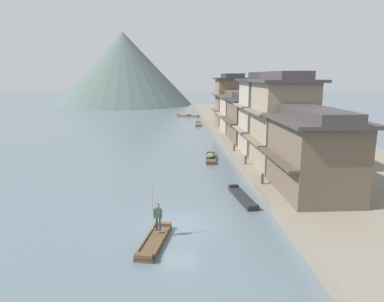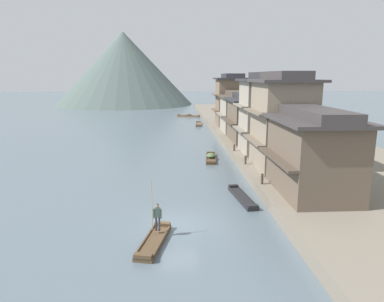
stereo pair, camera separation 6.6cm
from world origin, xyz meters
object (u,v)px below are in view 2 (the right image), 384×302
(house_waterfront_tall, at_px, (268,114))
(house_waterfront_end, at_px, (232,100))
(boat_moored_second, at_px, (188,116))
(boat_moored_far, at_px, (199,124))
(house_waterfront_nearest, at_px, (313,153))
(mooring_post_dock_mid, at_px, (245,160))
(house_waterfront_second, at_px, (282,121))
(mooring_post_dock_near, at_px, (262,179))
(mooring_post_dock_far, at_px, (234,148))
(house_waterfront_narrow, at_px, (248,118))
(boatman_person, at_px, (157,214))
(boat_foreground_poled, at_px, (154,241))
(boat_moored_nearest, at_px, (242,198))
(house_waterfront_far, at_px, (236,112))
(boat_moored_third, at_px, (211,157))

(house_waterfront_tall, bearing_deg, house_waterfront_end, 90.43)
(boat_moored_second, distance_m, boat_moored_far, 13.88)
(house_waterfront_tall, bearing_deg, house_waterfront_nearest, -91.71)
(mooring_post_dock_mid, bearing_deg, house_waterfront_second, -25.59)
(house_waterfront_end, height_order, mooring_post_dock_near, house_waterfront_end)
(mooring_post_dock_mid, distance_m, mooring_post_dock_far, 6.24)
(boat_moored_far, distance_m, house_waterfront_narrow, 22.67)
(boatman_person, height_order, mooring_post_dock_near, boatman_person)
(mooring_post_dock_near, height_order, mooring_post_dock_mid, same)
(boat_moored_second, xyz_separation_m, boat_moored_far, (1.34, -13.82, -0.13))
(house_waterfront_end, distance_m, mooring_post_dock_near, 34.23)
(boat_foreground_poled, distance_m, house_waterfront_nearest, 13.01)
(boat_moored_second, bearing_deg, mooring_post_dock_mid, -86.13)
(boat_foreground_poled, bearing_deg, mooring_post_dock_mid, 60.29)
(boat_moored_nearest, height_order, house_waterfront_tall, house_waterfront_tall)
(boatman_person, relative_size, house_waterfront_tall, 0.35)
(boat_moored_nearest, relative_size, house_waterfront_second, 0.59)
(mooring_post_dock_mid, relative_size, mooring_post_dock_far, 1.12)
(boatman_person, bearing_deg, house_waterfront_end, 74.68)
(boat_moored_far, xyz_separation_m, mooring_post_dock_mid, (1.92, -34.39, 1.17))
(boat_moored_second, xyz_separation_m, house_waterfront_nearest, (6.26, -56.82, 3.62))
(boatman_person, height_order, house_waterfront_narrow, house_waterfront_narrow)
(house_waterfront_tall, height_order, house_waterfront_far, house_waterfront_tall)
(house_waterfront_second, height_order, house_waterfront_narrow, house_waterfront_second)
(house_waterfront_narrow, bearing_deg, mooring_post_dock_mid, -102.95)
(mooring_post_dock_mid, bearing_deg, boat_moored_third, 115.04)
(boatman_person, height_order, house_waterfront_end, house_waterfront_end)
(boat_moored_nearest, xyz_separation_m, house_waterfront_narrow, (4.62, 19.87, 3.75))
(house_waterfront_end, bearing_deg, boatman_person, -105.32)
(boat_foreground_poled, relative_size, boat_moored_nearest, 0.86)
(boatman_person, distance_m, boat_moored_third, 19.88)
(boat_moored_far, bearing_deg, house_waterfront_narrow, -77.58)
(house_waterfront_second, distance_m, house_waterfront_tall, 6.71)
(house_waterfront_far, bearing_deg, house_waterfront_tall, -87.50)
(mooring_post_dock_mid, bearing_deg, mooring_post_dock_near, -90.00)
(boat_moored_nearest, distance_m, house_waterfront_tall, 14.52)
(boat_moored_far, relative_size, mooring_post_dock_mid, 6.40)
(boat_moored_far, relative_size, house_waterfront_tall, 0.62)
(boat_foreground_poled, height_order, boat_moored_far, boat_moored_far)
(house_waterfront_tall, distance_m, house_waterfront_narrow, 7.41)
(house_waterfront_narrow, distance_m, mooring_post_dock_mid, 13.15)
(boat_moored_nearest, height_order, mooring_post_dock_near, mooring_post_dock_near)
(boat_moored_second, height_order, boat_moored_far, boat_moored_second)
(boat_moored_third, distance_m, mooring_post_dock_near, 12.51)
(house_waterfront_tall, xyz_separation_m, mooring_post_dock_near, (-3.41, -11.66, -3.89))
(boat_moored_second, height_order, house_waterfront_narrow, house_waterfront_narrow)
(house_waterfront_second, bearing_deg, house_waterfront_narrow, 90.21)
(house_waterfront_nearest, bearing_deg, house_waterfront_end, 89.61)
(boat_moored_second, distance_m, house_waterfront_far, 28.51)
(boatman_person, xyz_separation_m, house_waterfront_end, (11.18, 40.84, 3.76))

